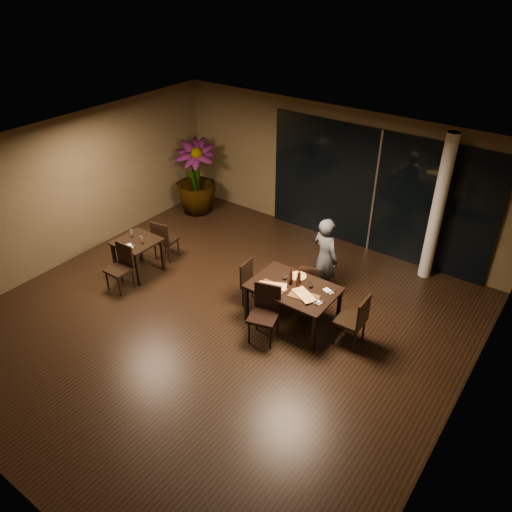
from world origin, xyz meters
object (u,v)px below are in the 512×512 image
object	(u,v)px
chair_side_far	(163,239)
bottle_c	(299,277)
side_table	(137,246)
diner	(325,258)
bottle_b	(298,281)
chair_side_near	(121,264)
potted_plant	(195,177)
main_table	(293,290)
chair_main_far	(310,282)
chair_main_left	(252,281)
chair_main_near	(265,310)
chair_main_right	(356,318)
bottle_a	(291,277)

from	to	relation	value
chair_side_far	bottle_c	size ratio (longest dim) A/B	3.22
side_table	chair_side_far	bearing A→B (deg)	84.01
diner	bottle_b	xyz separation A→B (m)	(0.06, -1.06, 0.08)
bottle_c	diner	bearing A→B (deg)	90.21
bottle_c	chair_side_near	bearing A→B (deg)	-160.03
chair_side_near	potted_plant	size ratio (longest dim) A/B	0.51
diner	bottle_b	size ratio (longest dim) A/B	5.64
main_table	chair_side_far	xyz separation A→B (m)	(-3.33, 0.15, -0.16)
chair_main_far	diner	size ratio (longest dim) A/B	0.53
main_table	potted_plant	world-z (taller)	potted_plant
chair_main_left	chair_side_near	world-z (taller)	chair_side_near
chair_main_far	chair_main_near	world-z (taller)	chair_main_near
main_table	chair_main_right	world-z (taller)	chair_main_right
chair_main_far	chair_side_near	xyz separation A→B (m)	(-3.23, -1.69, 0.04)
bottle_b	diner	bearing A→B (deg)	93.33
bottle_b	chair_side_near	bearing A→B (deg)	-162.39
chair_main_left	bottle_c	xyz separation A→B (m)	(0.92, 0.14, 0.40)
chair_main_near	chair_main_left	distance (m)	0.97
side_table	chair_main_far	world-z (taller)	chair_main_far
chair_side_near	chair_main_left	bearing A→B (deg)	23.29
chair_main_right	bottle_b	world-z (taller)	bottle_b
chair_main_near	bottle_a	bearing A→B (deg)	67.15
chair_main_left	chair_side_far	bearing A→B (deg)	81.52
main_table	chair_side_near	world-z (taller)	chair_side_near
chair_main_far	chair_main_right	xyz separation A→B (m)	(1.19, -0.55, 0.07)
side_table	bottle_c	bearing A→B (deg)	10.61
chair_side_far	diner	world-z (taller)	diner
chair_side_far	bottle_a	world-z (taller)	bottle_a
chair_main_right	chair_main_far	bearing A→B (deg)	-117.07
side_table	chair_main_left	world-z (taller)	chair_main_left
bottle_b	bottle_c	distance (m)	0.14
chair_main_right	bottle_c	distance (m)	1.20
chair_main_right	chair_main_near	bearing A→B (deg)	-64.11
main_table	potted_plant	bearing A→B (deg)	151.88
chair_main_left	main_table	bearing A→B (deg)	-95.02
potted_plant	main_table	bearing A→B (deg)	-28.12
chair_main_far	chair_main_left	xyz separation A→B (m)	(-0.88, -0.64, 0.02)
chair_main_far	chair_main_right	distance (m)	1.31
chair_main_far	bottle_a	bearing A→B (deg)	69.50
chair_side_far	chair_side_near	size ratio (longest dim) A/B	0.99
chair_main_right	chair_side_near	bearing A→B (deg)	-77.60
side_table	chair_main_near	bearing A→B (deg)	-2.01
diner	chair_main_left	bearing A→B (deg)	65.21
potted_plant	bottle_c	size ratio (longest dim) A/B	6.37
chair_main_near	bottle_b	size ratio (longest dim) A/B	3.52
chair_side_far	bottle_a	bearing A→B (deg)	168.21
diner	potted_plant	xyz separation A→B (m)	(-4.34, 1.24, 0.10)
potted_plant	bottle_c	xyz separation A→B (m)	(4.34, -2.17, -0.02)
main_table	bottle_b	distance (m)	0.23
chair_main_right	bottle_b	bearing A→B (deg)	-87.77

